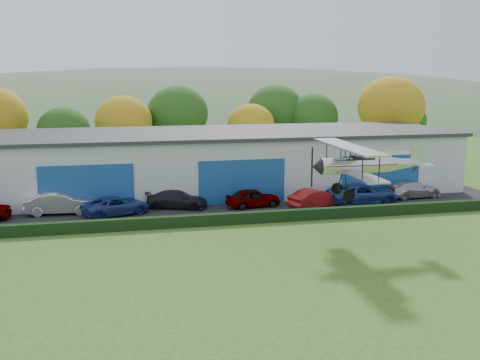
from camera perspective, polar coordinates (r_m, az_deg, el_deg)
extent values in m
plane|color=#325A1C|center=(22.77, -0.18, -15.74)|extent=(300.00, 300.00, 0.00)
cube|color=black|center=(42.77, -2.12, -2.90)|extent=(48.00, 9.00, 0.05)
cube|color=black|center=(38.11, -0.85, -4.03)|extent=(46.00, 0.60, 0.80)
cube|color=#B2B7BC|center=(49.40, -1.29, 1.89)|extent=(40.00, 12.00, 5.00)
cube|color=#2D3033|center=(49.05, -1.30, 4.95)|extent=(40.60, 12.60, 0.30)
cube|color=navy|center=(42.78, -15.68, -0.87)|extent=(7.00, 0.12, 3.60)
cube|color=navy|center=(43.68, 0.22, -0.22)|extent=(7.00, 0.12, 3.60)
cube|color=navy|center=(47.69, 14.45, 0.37)|extent=(7.00, 0.12, 3.60)
cylinder|color=#3D2614|center=(58.88, -17.69, 1.58)|extent=(0.36, 0.36, 2.45)
ellipsoid|color=#1E4C14|center=(58.45, -17.89, 4.93)|extent=(5.32, 5.32, 4.79)
cylinder|color=#3D2614|center=(60.55, -11.87, 2.27)|extent=(0.36, 0.36, 2.80)
ellipsoid|color=#A27114|center=(60.10, -12.02, 6.01)|extent=(6.08, 6.08, 5.47)
cylinder|color=#3D2614|center=(62.82, -6.41, 2.90)|extent=(0.36, 0.36, 3.15)
ellipsoid|color=#1E4C14|center=(62.36, -6.50, 6.96)|extent=(6.84, 6.84, 6.16)
cylinder|color=#3D2614|center=(62.23, 1.14, 2.57)|extent=(0.36, 0.36, 2.45)
ellipsoid|color=#A27114|center=(61.82, 1.15, 5.75)|extent=(5.32, 5.32, 4.79)
cylinder|color=#3D2614|center=(66.37, 7.48, 3.15)|extent=(0.36, 0.36, 2.80)
ellipsoid|color=#1E4C14|center=(65.96, 7.57, 6.56)|extent=(6.08, 6.08, 5.47)
cylinder|color=#3D2614|center=(65.88, 15.24, 3.11)|extent=(0.36, 0.36, 3.50)
ellipsoid|color=#A27114|center=(65.43, 15.46, 7.41)|extent=(7.60, 7.60, 6.84)
cylinder|color=#3D2614|center=(71.32, 16.61, 3.18)|extent=(0.36, 0.36, 2.45)
ellipsoid|color=#1E4C14|center=(70.96, 16.76, 5.95)|extent=(5.32, 5.32, 4.79)
cylinder|color=#3D2614|center=(67.02, 3.68, 3.45)|extent=(0.36, 0.36, 3.15)
ellipsoid|color=#1E4C14|center=(66.59, 3.73, 7.25)|extent=(6.84, 6.84, 6.16)
ellipsoid|color=#4C6642|center=(163.75, -3.56, 1.84)|extent=(320.00, 196.00, 56.00)
ellipsoid|color=#4C6642|center=(186.70, 18.22, 4.13)|extent=(240.00, 126.00, 36.00)
imported|color=silver|center=(42.75, -18.20, -2.27)|extent=(5.14, 1.96, 1.67)
imported|color=navy|center=(41.40, -12.78, -2.62)|extent=(5.44, 3.97, 1.37)
imported|color=black|center=(42.71, -6.57, -2.01)|extent=(5.06, 3.28, 1.36)
imported|color=gray|center=(42.79, 1.37, -1.86)|extent=(4.42, 2.24, 1.44)
imported|color=maroon|center=(42.96, 7.84, -1.90)|extent=(4.71, 3.14, 1.47)
imported|color=navy|center=(44.94, 12.69, -1.41)|extent=(5.75, 2.66, 1.60)
imported|color=silver|center=(48.34, 17.56, -0.91)|extent=(5.05, 2.51, 1.41)
cylinder|color=silver|center=(33.85, 11.80, 1.49)|extent=(4.21, 1.07, 0.99)
cone|color=silver|center=(35.27, 16.76, 1.63)|extent=(2.44, 1.04, 0.99)
cone|color=black|center=(33.01, 8.00, 1.38)|extent=(0.57, 1.00, 0.99)
cube|color=#971C0A|center=(33.97, 12.32, 1.60)|extent=(4.65, 1.10, 0.07)
cube|color=black|center=(34.00, 12.68, 2.29)|extent=(1.33, 0.69, 0.28)
cube|color=silver|center=(33.82, 11.43, 0.93)|extent=(1.52, 7.96, 0.11)
cube|color=silver|center=(33.52, 11.18, 3.42)|extent=(1.64, 8.40, 0.11)
cylinder|color=black|center=(30.91, 12.66, 1.37)|extent=(0.07, 0.07, 1.43)
cylinder|color=black|center=(31.32, 14.32, 1.41)|extent=(0.07, 0.07, 1.43)
cylinder|color=black|center=(36.16, 9.02, 2.85)|extent=(0.07, 0.07, 1.43)
cylinder|color=black|center=(36.52, 10.48, 2.88)|extent=(0.07, 0.07, 1.43)
cylinder|color=black|center=(33.22, 11.40, 2.68)|extent=(0.07, 0.24, 0.82)
cylinder|color=black|center=(33.92, 10.91, 2.86)|extent=(0.07, 0.24, 0.82)
cylinder|color=black|center=(33.34, 11.00, -0.26)|extent=(0.09, 0.77, 1.35)
cylinder|color=black|center=(34.19, 10.41, 0.04)|extent=(0.09, 0.77, 1.35)
cylinder|color=black|center=(33.89, 10.66, -1.21)|extent=(0.12, 2.10, 0.08)
cylinder|color=black|center=(33.00, 11.30, -1.56)|extent=(0.71, 0.17, 0.71)
cylinder|color=black|center=(34.80, 10.06, -0.87)|extent=(0.71, 0.17, 0.71)
cylinder|color=black|center=(35.68, 17.83, 1.22)|extent=(0.41, 0.07, 0.46)
cube|color=silver|center=(35.62, 17.86, 1.74)|extent=(1.04, 2.88, 0.07)
cube|color=silver|center=(35.60, 18.07, 2.62)|extent=(0.99, 0.08, 1.21)
cube|color=black|center=(32.91, 7.51, 1.36)|extent=(0.07, 0.13, 2.43)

